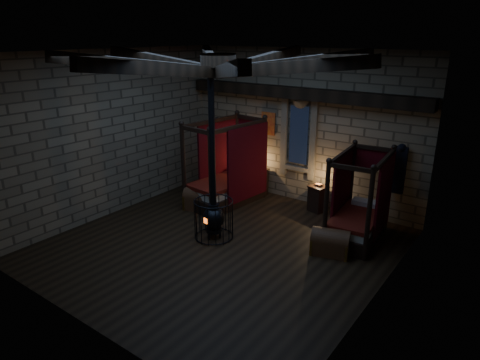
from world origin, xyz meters
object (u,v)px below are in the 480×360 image
Objects in this scene: bed_right at (358,217)px; stove at (214,215)px; trunk_right at (330,243)px; trunk_left at (202,199)px; bed_left at (228,183)px.

bed_right is 3.36m from stove.
trunk_left is at bearing 160.92° from trunk_right.
bed_left is 3.83m from trunk_right.
bed_left is 2.28m from stove.
bed_left is 0.94m from trunk_left.
trunk_left is 1.76m from stove.
bed_right reaches higher than trunk_left.
stove is (1.13, -1.98, 0.02)m from bed_left.
trunk_right is at bearing -103.45° from bed_right.
stove is at bearing -52.66° from trunk_left.
bed_right is 2.01× the size of trunk_left.
bed_left is at bearing 147.60° from trunk_right.
bed_left is 2.32× the size of trunk_left.
trunk_right is at bearing -10.34° from bed_left.
bed_left is at bearing 126.06° from stove.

